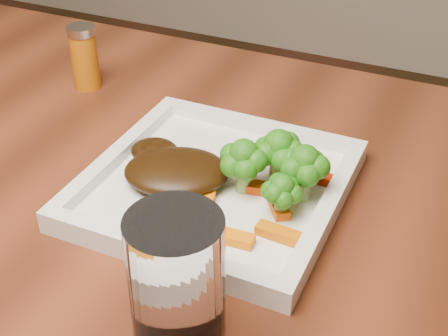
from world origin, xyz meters
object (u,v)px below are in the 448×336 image
at_px(plate, 216,189).
at_px(drinking_glass, 177,280).
at_px(steak, 177,171).
at_px(spice_shaker, 85,57).

height_order(plate, drinking_glass, drinking_glass).
bearing_deg(steak, plate, 19.23).
bearing_deg(steak, spice_shaker, 144.18).
bearing_deg(plate, steak, -160.77).
distance_m(plate, steak, 0.05).
bearing_deg(drinking_glass, spice_shaker, 133.78).
relative_size(steak, drinking_glass, 0.96).
distance_m(plate, spice_shaker, 0.32).
distance_m(plate, drinking_glass, 0.20).
height_order(plate, steak, steak).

